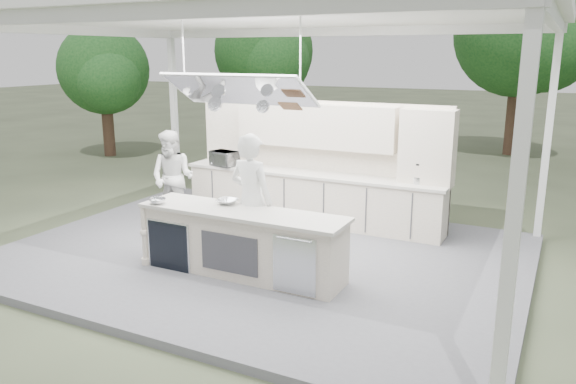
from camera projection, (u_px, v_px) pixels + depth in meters
The scene contains 12 objects.
ground at pixel (262, 259), 9.04m from camera, with size 90.00×90.00×0.00m, color #4F583C.
stage_deck at pixel (262, 256), 9.02m from camera, with size 8.00×6.00×0.12m, color #59595D.
tent at pixel (259, 19), 8.13m from camera, with size 8.20×6.20×3.86m.
demo_island at pixel (241, 242), 8.03m from camera, with size 3.10×0.79×0.95m.
back_counter at pixel (311, 197), 10.54m from camera, with size 5.08×0.72×0.95m.
back_wall_unit at pixel (338, 146), 10.30m from camera, with size 5.05×0.48×2.25m.
tree_cluster at pixel (416, 51), 16.79m from camera, with size 19.55×9.40×5.85m.
head_chef at pixel (252, 200), 8.26m from camera, with size 0.73×0.48×1.99m, color white.
sous_chef at pixel (173, 178), 10.33m from camera, with size 0.85×0.66×1.74m, color silver.
toaster_oven at pixel (224, 158), 11.00m from camera, with size 0.53×0.36×0.29m, color #B4B7BB.
bowl_large at pixel (227, 202), 8.23m from camera, with size 0.30×0.30×0.07m, color silver.
bowl_small at pixel (158, 201), 8.26m from camera, with size 0.25×0.25×0.08m, color silver.
Camera 1 is at (4.21, -7.41, 3.23)m, focal length 35.00 mm.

